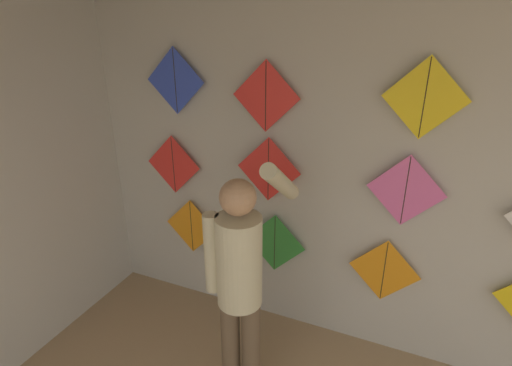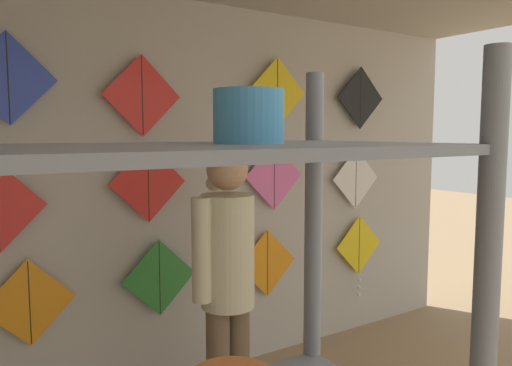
{
  "view_description": "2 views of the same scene",
  "coord_description": "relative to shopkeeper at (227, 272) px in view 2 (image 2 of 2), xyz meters",
  "views": [
    {
      "loc": [
        0.58,
        0.71,
        2.67
      ],
      "look_at": [
        -0.54,
        3.32,
        1.48
      ],
      "focal_mm": 28.0,
      "sensor_mm": 36.0,
      "label": 1
    },
    {
      "loc": [
        -1.79,
        0.29,
        1.86
      ],
      "look_at": [
        0.2,
        3.32,
        1.49
      ],
      "focal_mm": 35.0,
      "sensor_mm": 36.0,
      "label": 2
    }
  ],
  "objects": [
    {
      "name": "kite_8",
      "position": [
        -0.98,
        0.84,
        1.11
      ],
      "size": [
        0.55,
        0.01,
        0.55
      ],
      "color": "blue"
    },
    {
      "name": "kite_7",
      "position": [
        1.84,
        0.84,
        0.38
      ],
      "size": [
        0.55,
        0.01,
        0.55
      ],
      "color": "white"
    },
    {
      "name": "kite_9",
      "position": [
        -0.17,
        0.84,
        1.04
      ],
      "size": [
        0.55,
        0.01,
        0.55
      ],
      "color": "red"
    },
    {
      "name": "shopkeeper",
      "position": [
        0.0,
        0.0,
        0.0
      ],
      "size": [
        0.47,
        0.69,
        1.88
      ],
      "rotation": [
        0.0,
        0.0,
        0.17
      ],
      "color": "brown",
      "rests_on": "ground"
    },
    {
      "name": "kite_11",
      "position": [
        1.88,
        0.84,
        1.1
      ],
      "size": [
        0.55,
        0.01,
        0.55
      ],
      "color": "black"
    },
    {
      "name": "kite_10",
      "position": [
        0.96,
        0.84,
        1.11
      ],
      "size": [
        0.55,
        0.01,
        0.55
      ],
      "color": "yellow"
    },
    {
      "name": "kite_6",
      "position": [
        0.93,
        0.84,
        0.45
      ],
      "size": [
        0.55,
        0.01,
        0.55
      ],
      "color": "pink"
    },
    {
      "name": "kite_3",
      "position": [
        1.9,
        0.84,
        -0.28
      ],
      "size": [
        0.55,
        0.04,
        0.76
      ],
      "color": "yellow"
    },
    {
      "name": "kite_2",
      "position": [
        0.86,
        0.84,
        -0.26
      ],
      "size": [
        0.55,
        0.01,
        0.55
      ],
      "color": "orange"
    },
    {
      "name": "kite_0",
      "position": [
        -0.92,
        0.84,
        -0.25
      ],
      "size": [
        0.55,
        0.01,
        0.55
      ],
      "color": "orange"
    },
    {
      "name": "back_panel",
      "position": [
        0.4,
        0.93,
        0.34
      ],
      "size": [
        5.17,
        0.06,
        2.8
      ],
      "primitive_type": "cube",
      "color": "#BCB7AD",
      "rests_on": "ground"
    },
    {
      "name": "kite_5",
      "position": [
        -0.14,
        0.84,
        0.45
      ],
      "size": [
        0.55,
        0.01,
        0.55
      ],
      "color": "red"
    },
    {
      "name": "kite_1",
      "position": [
        -0.07,
        0.84,
        -0.23
      ],
      "size": [
        0.55,
        0.01,
        0.55
      ],
      "color": "#338C38"
    }
  ]
}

